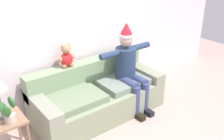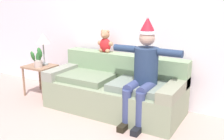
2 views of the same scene
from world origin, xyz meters
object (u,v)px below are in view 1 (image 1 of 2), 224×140
at_px(couch, 97,96).
at_px(potted_plant, 8,112).
at_px(teddy_bear, 66,57).
at_px(person_seated, 129,66).
at_px(side_table, 4,126).

relative_size(couch, potted_plant, 5.85).
height_order(couch, teddy_bear, teddy_bear).
bearing_deg(potted_plant, person_seated, 0.86).
xyz_separation_m(teddy_bear, potted_plant, (-1.09, -0.49, -0.31)).
relative_size(couch, side_table, 3.89).
relative_size(person_seated, side_table, 2.75).
bearing_deg(teddy_bear, couch, -39.04).
xyz_separation_m(side_table, potted_plant, (0.06, -0.10, 0.24)).
height_order(couch, side_table, couch).
bearing_deg(side_table, teddy_bear, 18.48).
bearing_deg(potted_plant, teddy_bear, 23.99).
relative_size(teddy_bear, side_table, 0.69).
bearing_deg(person_seated, teddy_bear, 153.10).
relative_size(couch, teddy_bear, 5.63).
bearing_deg(potted_plant, side_table, 121.57).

